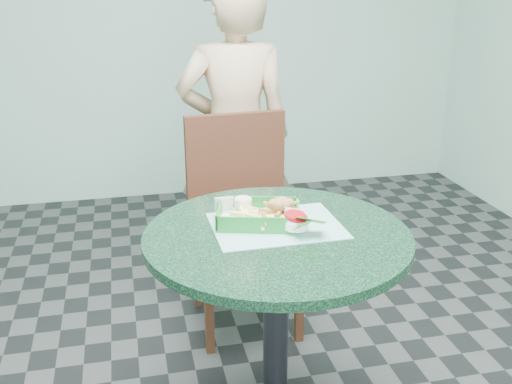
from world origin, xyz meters
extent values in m
cylinder|color=#25262D|center=(0.00, 0.00, 0.38)|extent=(0.08, 0.08, 0.70)
cylinder|color=black|center=(0.00, 0.00, 0.73)|extent=(0.82, 0.82, 0.03)
cube|color=black|center=(0.05, 0.72, 0.45)|extent=(0.45, 0.45, 0.04)
cube|color=black|center=(0.05, 0.93, 0.70)|extent=(0.45, 0.04, 0.46)
cube|color=black|center=(-0.14, 0.53, 0.21)|extent=(0.04, 0.04, 0.43)
cube|color=black|center=(0.24, 0.53, 0.21)|extent=(0.04, 0.04, 0.43)
cube|color=black|center=(-0.14, 0.92, 0.21)|extent=(0.04, 0.04, 0.43)
cube|color=black|center=(0.24, 0.92, 0.21)|extent=(0.04, 0.04, 0.43)
imported|color=tan|center=(0.09, 1.14, 0.77)|extent=(0.59, 0.41, 1.53)
cube|color=#80B6B4|center=(0.01, 0.05, 0.75)|extent=(0.40, 0.30, 0.00)
cube|color=#187A27|center=(-0.04, 0.09, 0.76)|extent=(0.25, 0.18, 0.01)
cube|color=white|center=(-0.04, 0.09, 0.76)|extent=(0.24, 0.17, 0.00)
cube|color=#187A27|center=(-0.04, 0.18, 0.78)|extent=(0.25, 0.01, 0.04)
cube|color=#187A27|center=(-0.04, 0.00, 0.78)|extent=(0.25, 0.01, 0.04)
cube|color=#187A27|center=(0.09, 0.09, 0.78)|extent=(0.01, 0.18, 0.04)
cube|color=#187A27|center=(-0.16, 0.09, 0.78)|extent=(0.01, 0.18, 0.04)
cylinder|color=#E8D16E|center=(0.03, 0.10, 0.78)|extent=(0.12, 0.12, 0.02)
cylinder|color=silver|center=(-0.09, 0.13, 0.80)|extent=(0.06, 0.06, 0.03)
cylinder|color=white|center=(-0.09, 0.13, 0.81)|extent=(0.05, 0.05, 0.00)
cylinder|color=white|center=(0.08, 0.01, 0.78)|extent=(0.08, 0.08, 0.02)
torus|color=silver|center=(0.08, 0.01, 0.79)|extent=(0.07, 0.07, 0.01)
cylinder|color=#AE0C14|center=(0.08, 0.01, 0.80)|extent=(0.06, 0.06, 0.01)
camera|label=1|loc=(-0.43, -1.61, 1.52)|focal=42.00mm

